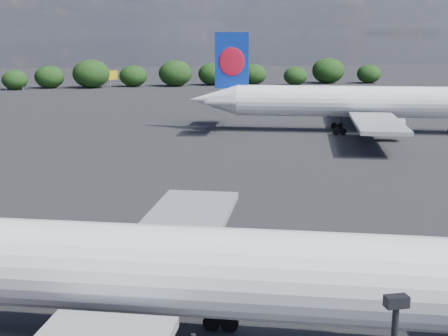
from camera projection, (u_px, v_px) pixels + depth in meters
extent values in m
plane|color=black|center=(49.00, 158.00, 90.08)|extent=(500.00, 500.00, 0.00)
cylinder|color=white|center=(168.00, 270.00, 34.25)|extent=(36.84, 17.24, 4.92)
cube|color=#919498|center=(181.00, 226.00, 47.23)|extent=(12.66, 20.67, 0.54)
cylinder|color=red|center=(139.00, 264.00, 43.01)|extent=(5.53, 4.16, 2.66)
cube|color=#919498|center=(139.00, 254.00, 42.86)|extent=(2.14, 1.01, 1.18)
cylinder|color=black|center=(212.00, 307.00, 37.56)|extent=(0.35, 0.35, 2.46)
cylinder|color=black|center=(212.00, 322.00, 37.76)|extent=(1.17, 0.78, 1.08)
cylinder|color=black|center=(230.00, 323.00, 37.61)|extent=(1.17, 0.78, 1.08)
cylinder|color=white|center=(356.00, 102.00, 112.33)|extent=(42.32, 18.94, 5.63)
cone|color=white|center=(214.00, 100.00, 115.37)|extent=(10.32, 8.20, 5.63)
cube|color=#0D2D98|center=(232.00, 60.00, 113.45)|extent=(6.05, 2.50, 10.13)
ellipsoid|color=red|center=(232.00, 62.00, 113.17)|extent=(4.55, 1.72, 5.18)
ellipsoid|color=red|center=(232.00, 62.00, 113.82)|extent=(4.55, 1.72, 5.18)
cube|color=#919498|center=(222.00, 101.00, 109.01)|extent=(6.95, 8.01, 0.34)
cube|color=#919498|center=(229.00, 94.00, 121.02)|extent=(6.95, 8.01, 0.34)
cube|color=#919498|center=(378.00, 123.00, 98.25)|extent=(14.09, 23.66, 0.62)
cube|color=#919498|center=(360.00, 103.00, 126.63)|extent=(14.09, 23.66, 0.62)
cylinder|color=#919498|center=(387.00, 127.00, 103.75)|extent=(6.30, 4.67, 3.04)
cube|color=#919498|center=(387.00, 123.00, 103.59)|extent=(2.45, 1.11, 1.35)
cylinder|color=#919498|center=(375.00, 114.00, 121.22)|extent=(6.30, 4.67, 3.04)
cube|color=#919498|center=(375.00, 110.00, 121.05)|extent=(2.45, 1.11, 1.35)
cylinder|color=black|center=(343.00, 126.00, 110.15)|extent=(0.40, 0.40, 2.81)
cylinder|color=black|center=(343.00, 132.00, 110.37)|extent=(1.33, 0.87, 1.24)
cylinder|color=black|center=(336.00, 131.00, 110.52)|extent=(1.33, 0.87, 1.24)
cylinder|color=black|center=(341.00, 120.00, 116.70)|extent=(0.40, 0.40, 2.81)
cylinder|color=black|center=(341.00, 126.00, 116.92)|extent=(1.33, 0.87, 1.24)
cylinder|color=black|center=(334.00, 126.00, 117.07)|extent=(1.33, 0.87, 1.24)
cube|color=black|center=(396.00, 301.00, 14.51)|extent=(0.55, 0.30, 0.28)
cube|color=#146620|center=(14.00, 80.00, 196.90)|extent=(6.00, 0.30, 2.60)
cylinder|color=gray|center=(6.00, 87.00, 196.88)|extent=(0.20, 0.20, 2.00)
cylinder|color=gray|center=(23.00, 87.00, 197.86)|extent=(0.20, 0.20, 2.00)
cube|color=gold|center=(110.00, 75.00, 208.39)|extent=(5.00, 0.30, 3.00)
cylinder|color=gray|center=(110.00, 83.00, 208.98)|extent=(0.30, 0.30, 2.50)
ellipsoid|color=black|center=(15.00, 80.00, 198.45)|extent=(8.18, 6.92, 6.29)
ellipsoid|color=black|center=(49.00, 77.00, 204.07)|extent=(9.64, 8.16, 7.42)
ellipsoid|color=black|center=(91.00, 74.00, 205.02)|extent=(12.13, 10.26, 9.33)
ellipsoid|color=black|center=(133.00, 76.00, 210.17)|extent=(9.38, 7.93, 7.21)
ellipsoid|color=black|center=(175.00, 73.00, 211.72)|extent=(11.44, 9.68, 8.80)
ellipsoid|color=black|center=(213.00, 74.00, 216.42)|extent=(10.16, 8.60, 7.82)
ellipsoid|color=black|center=(253.00, 74.00, 217.96)|extent=(9.39, 7.95, 7.23)
ellipsoid|color=black|center=(296.00, 76.00, 216.16)|extent=(8.37, 7.08, 6.44)
ellipsoid|color=black|center=(328.00, 71.00, 224.33)|extent=(11.85, 10.03, 9.11)
ellipsoid|color=black|center=(369.00, 74.00, 224.76)|extent=(8.82, 7.46, 6.78)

